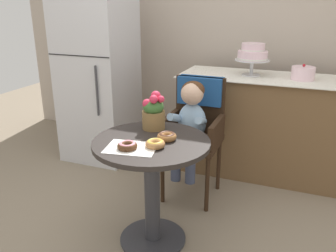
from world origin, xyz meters
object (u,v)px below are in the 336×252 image
(seated_child, at_px, (190,119))
(donut_mid, at_px, (127,145))
(cafe_table, at_px, (152,172))
(donut_front, at_px, (167,136))
(donut_side, at_px, (155,144))
(tiered_cake_stand, at_px, (253,54))
(wicker_chair, at_px, (196,118))
(flower_vase, at_px, (153,112))
(round_layer_cake, at_px, (303,73))
(refrigerator, at_px, (98,74))

(seated_child, height_order, donut_mid, seated_child)
(cafe_table, relative_size, donut_front, 6.08)
(donut_side, bearing_deg, donut_mid, -148.68)
(seated_child, distance_m, tiered_cake_stand, 0.88)
(cafe_table, relative_size, tiered_cake_stand, 2.40)
(wicker_chair, bearing_deg, cafe_table, -99.68)
(seated_child, distance_m, donut_side, 0.68)
(donut_front, xyz_separation_m, donut_side, (-0.02, -0.13, -0.00))
(tiered_cake_stand, bearing_deg, flower_vase, -112.31)
(donut_front, relative_size, round_layer_cake, 0.63)
(wicker_chair, distance_m, round_layer_cake, 0.97)
(flower_vase, height_order, tiered_cake_stand, tiered_cake_stand)
(wicker_chair, height_order, seated_child, seated_child)
(donut_mid, height_order, refrigerator, refrigerator)
(donut_mid, xyz_separation_m, donut_side, (0.14, 0.08, 0.00))
(donut_mid, bearing_deg, wicker_chair, 81.75)
(cafe_table, relative_size, donut_mid, 6.24)
(donut_mid, xyz_separation_m, tiered_cake_stand, (0.45, 1.47, 0.34))
(round_layer_cake, bearing_deg, refrigerator, -174.39)
(seated_child, relative_size, tiered_cake_stand, 2.42)
(flower_vase, bearing_deg, refrigerator, 137.40)
(wicker_chair, relative_size, donut_front, 8.06)
(donut_front, bearing_deg, flower_vase, 134.75)
(seated_child, height_order, tiered_cake_stand, tiered_cake_stand)
(cafe_table, xyz_separation_m, seated_child, (0.06, 0.59, 0.17))
(cafe_table, height_order, refrigerator, refrigerator)
(donut_side, bearing_deg, tiered_cake_stand, 77.20)
(donut_mid, bearing_deg, tiered_cake_stand, 72.91)
(donut_side, bearing_deg, refrigerator, 133.17)
(donut_mid, xyz_separation_m, refrigerator, (-0.98, 1.27, 0.11))
(donut_mid, bearing_deg, donut_side, 31.32)
(donut_side, bearing_deg, wicker_chair, 90.30)
(cafe_table, xyz_separation_m, donut_mid, (-0.07, -0.17, 0.23))
(seated_child, bearing_deg, cafe_table, -95.81)
(donut_side, height_order, tiered_cake_stand, tiered_cake_stand)
(tiered_cake_stand, bearing_deg, donut_side, -102.80)
(donut_side, distance_m, flower_vase, 0.33)
(wicker_chair, bearing_deg, donut_side, -94.78)
(wicker_chair, xyz_separation_m, donut_mid, (-0.13, -0.91, 0.10))
(donut_mid, height_order, round_layer_cake, round_layer_cake)
(wicker_chair, distance_m, donut_mid, 0.93)
(wicker_chair, distance_m, donut_front, 0.71)
(wicker_chair, relative_size, seated_child, 1.31)
(donut_front, xyz_separation_m, donut_mid, (-0.16, -0.21, -0.00))
(cafe_table, bearing_deg, donut_mid, -113.04)
(donut_front, relative_size, refrigerator, 0.07)
(donut_front, distance_m, refrigerator, 1.55)
(flower_vase, distance_m, refrigerator, 1.33)
(donut_side, xyz_separation_m, refrigerator, (-1.11, 1.19, 0.11))
(round_layer_cake, distance_m, refrigerator, 1.86)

